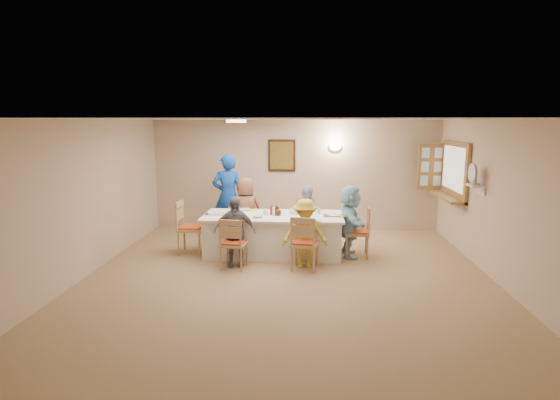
# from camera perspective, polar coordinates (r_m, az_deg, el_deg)

# --- Properties ---
(ground) EXTENTS (7.00, 7.00, 0.00)m
(ground) POSITION_cam_1_polar(r_m,az_deg,el_deg) (6.89, 0.89, -10.76)
(ground) COLOR #A38255
(room_walls) EXTENTS (7.00, 7.00, 7.00)m
(room_walls) POSITION_cam_1_polar(r_m,az_deg,el_deg) (6.50, 0.93, 1.79)
(room_walls) COLOR tan
(room_walls) RESTS_ON ground
(wall_picture) EXTENTS (0.62, 0.05, 0.72)m
(wall_picture) POSITION_cam_1_polar(r_m,az_deg,el_deg) (9.94, 0.22, 5.84)
(wall_picture) COLOR #392114
(wall_picture) RESTS_ON room_walls
(wall_sconce) EXTENTS (0.26, 0.09, 0.18)m
(wall_sconce) POSITION_cam_1_polar(r_m,az_deg,el_deg) (9.90, 7.22, 6.90)
(wall_sconce) COLOR white
(wall_sconce) RESTS_ON room_walls
(ceiling_light) EXTENTS (0.36, 0.36, 0.05)m
(ceiling_light) POSITION_cam_1_polar(r_m,az_deg,el_deg) (8.03, -5.75, 10.22)
(ceiling_light) COLOR white
(ceiling_light) RESTS_ON room_walls
(serving_hatch) EXTENTS (0.06, 1.50, 1.15)m
(serving_hatch) POSITION_cam_1_polar(r_m,az_deg,el_deg) (9.33, 21.87, 3.57)
(serving_hatch) COLOR olive
(serving_hatch) RESTS_ON room_walls
(hatch_sill) EXTENTS (0.30, 1.50, 0.05)m
(hatch_sill) POSITION_cam_1_polar(r_m,az_deg,el_deg) (9.37, 20.95, 0.40)
(hatch_sill) COLOR olive
(hatch_sill) RESTS_ON room_walls
(shutter_door) EXTENTS (0.55, 0.04, 1.00)m
(shutter_door) POSITION_cam_1_polar(r_m,az_deg,el_deg) (9.98, 19.12, 4.14)
(shutter_door) COLOR olive
(shutter_door) RESTS_ON room_walls
(fan_shelf) EXTENTS (0.22, 0.36, 0.03)m
(fan_shelf) POSITION_cam_1_polar(r_m,az_deg,el_deg) (8.05, 24.19, 1.72)
(fan_shelf) COLOR white
(fan_shelf) RESTS_ON room_walls
(desk_fan) EXTENTS (0.30, 0.30, 0.28)m
(desk_fan) POSITION_cam_1_polar(r_m,az_deg,el_deg) (8.02, 24.07, 2.78)
(desk_fan) COLOR #A5A5A8
(desk_fan) RESTS_ON fan_shelf
(dining_table) EXTENTS (2.57, 1.09, 0.76)m
(dining_table) POSITION_cam_1_polar(r_m,az_deg,el_deg) (8.17, -0.92, -4.56)
(dining_table) COLOR white
(dining_table) RESTS_ON ground
(chair_back_left) EXTENTS (0.51, 0.51, 0.91)m
(chair_back_left) POSITION_cam_1_polar(r_m,az_deg,el_deg) (8.99, -4.31, -2.71)
(chair_back_left) COLOR tan
(chair_back_left) RESTS_ON ground
(chair_back_right) EXTENTS (0.47, 0.47, 0.94)m
(chair_back_right) POSITION_cam_1_polar(r_m,az_deg,el_deg) (8.90, 3.37, -2.74)
(chair_back_right) COLOR tan
(chair_back_right) RESTS_ON ground
(chair_front_left) EXTENTS (0.48, 0.48, 0.89)m
(chair_front_left) POSITION_cam_1_polar(r_m,az_deg,el_deg) (7.46, -6.05, -5.56)
(chair_front_left) COLOR tan
(chair_front_left) RESTS_ON ground
(chair_front_right) EXTENTS (0.52, 0.52, 0.95)m
(chair_front_right) POSITION_cam_1_polar(r_m,az_deg,el_deg) (7.35, 3.25, -5.53)
(chair_front_right) COLOR tan
(chair_front_right) RESTS_ON ground
(chair_left_end) EXTENTS (0.48, 0.48, 1.00)m
(chair_left_end) POSITION_cam_1_polar(r_m,az_deg,el_deg) (8.41, -11.52, -3.49)
(chair_left_end) COLOR tan
(chair_left_end) RESTS_ON ground
(chair_right_end) EXTENTS (0.47, 0.47, 0.94)m
(chair_right_end) POSITION_cam_1_polar(r_m,az_deg,el_deg) (8.17, 10.01, -4.07)
(chair_right_end) COLOR tan
(chair_right_end) RESTS_ON ground
(diner_back_left) EXTENTS (0.75, 0.56, 1.37)m
(diner_back_left) POSITION_cam_1_polar(r_m,az_deg,el_deg) (8.82, -4.44, -1.43)
(diner_back_left) COLOR brown
(diner_back_left) RESTS_ON ground
(diner_back_right) EXTENTS (0.63, 0.51, 1.21)m
(diner_back_right) POSITION_cam_1_polar(r_m,az_deg,el_deg) (8.75, 3.37, -2.06)
(diner_back_right) COLOR #A5A8B8
(diner_back_right) RESTS_ON ground
(diner_front_left) EXTENTS (0.78, 0.45, 1.22)m
(diner_front_left) POSITION_cam_1_polar(r_m,az_deg,el_deg) (7.53, -5.92, -4.09)
(diner_front_left) COLOR slate
(diner_front_left) RESTS_ON ground
(diner_front_right) EXTENTS (0.85, 0.58, 1.19)m
(diner_front_right) POSITION_cam_1_polar(r_m,az_deg,el_deg) (7.43, 3.27, -4.38)
(diner_front_right) COLOR gold
(diner_front_right) RESTS_ON ground
(diner_right_end) EXTENTS (1.25, 0.45, 1.32)m
(diner_right_end) POSITION_cam_1_polar(r_m,az_deg,el_deg) (8.11, 9.14, -2.75)
(diner_right_end) COLOR #95C8E1
(diner_right_end) RESTS_ON ground
(caregiver) EXTENTS (0.81, 0.67, 1.80)m
(caregiver) POSITION_cam_1_polar(r_m,az_deg,el_deg) (9.31, -6.79, 0.49)
(caregiver) COLOR #1343A7
(caregiver) RESTS_ON ground
(placemat_fl) EXTENTS (0.38, 0.28, 0.01)m
(placemat_fl) POSITION_cam_1_polar(r_m,az_deg,el_deg) (7.75, -5.61, -2.52)
(placemat_fl) COLOR #472B19
(placemat_fl) RESTS_ON dining_table
(plate_fl) EXTENTS (0.25, 0.25, 0.02)m
(plate_fl) POSITION_cam_1_polar(r_m,az_deg,el_deg) (7.74, -5.61, -2.45)
(plate_fl) COLOR white
(plate_fl) RESTS_ON dining_table
(napkin_fl) EXTENTS (0.14, 0.14, 0.01)m
(napkin_fl) POSITION_cam_1_polar(r_m,az_deg,el_deg) (7.67, -4.35, -2.58)
(napkin_fl) COLOR #EDF433
(napkin_fl) RESTS_ON dining_table
(placemat_fr) EXTENTS (0.37, 0.27, 0.01)m
(placemat_fr) POSITION_cam_1_polar(r_m,az_deg,el_deg) (7.64, 3.31, -2.66)
(placemat_fr) COLOR #472B19
(placemat_fr) RESTS_ON dining_table
(plate_fr) EXTENTS (0.24, 0.24, 0.01)m
(plate_fr) POSITION_cam_1_polar(r_m,az_deg,el_deg) (7.64, 3.31, -2.59)
(plate_fr) COLOR white
(plate_fr) RESTS_ON dining_table
(napkin_fr) EXTENTS (0.14, 0.14, 0.01)m
(napkin_fr) POSITION_cam_1_polar(r_m,az_deg,el_deg) (7.59, 4.66, -2.71)
(napkin_fr) COLOR #EDF433
(napkin_fr) RESTS_ON dining_table
(placemat_bl) EXTENTS (0.33, 0.24, 0.01)m
(placemat_bl) POSITION_cam_1_polar(r_m,az_deg,el_deg) (8.56, -4.70, -1.27)
(placemat_bl) COLOR #472B19
(placemat_bl) RESTS_ON dining_table
(plate_bl) EXTENTS (0.24, 0.24, 0.02)m
(plate_bl) POSITION_cam_1_polar(r_m,az_deg,el_deg) (8.56, -4.70, -1.21)
(plate_bl) COLOR white
(plate_bl) RESTS_ON dining_table
(napkin_bl) EXTENTS (0.15, 0.15, 0.01)m
(napkin_bl) POSITION_cam_1_polar(r_m,az_deg,el_deg) (8.48, -3.54, -1.31)
(napkin_bl) COLOR #EDF433
(napkin_bl) RESTS_ON dining_table
(placemat_br) EXTENTS (0.36, 0.26, 0.01)m
(placemat_br) POSITION_cam_1_polar(r_m,az_deg,el_deg) (8.46, 3.37, -1.38)
(placemat_br) COLOR #472B19
(placemat_br) RESTS_ON dining_table
(plate_br) EXTENTS (0.23, 0.23, 0.01)m
(plate_br) POSITION_cam_1_polar(r_m,az_deg,el_deg) (8.46, 3.37, -1.32)
(plate_br) COLOR white
(plate_br) RESTS_ON dining_table
(napkin_br) EXTENTS (0.15, 0.15, 0.01)m
(napkin_br) POSITION_cam_1_polar(r_m,az_deg,el_deg) (8.41, 4.59, -1.42)
(napkin_br) COLOR #EDF433
(napkin_br) RESTS_ON dining_table
(placemat_le) EXTENTS (0.33, 0.25, 0.01)m
(placemat_le) POSITION_cam_1_polar(r_m,az_deg,el_deg) (8.24, -8.57, -1.80)
(placemat_le) COLOR #472B19
(placemat_le) RESTS_ON dining_table
(plate_le) EXTENTS (0.25, 0.25, 0.02)m
(plate_le) POSITION_cam_1_polar(r_m,az_deg,el_deg) (8.24, -8.57, -1.73)
(plate_le) COLOR white
(plate_le) RESTS_ON dining_table
(napkin_le) EXTENTS (0.15, 0.15, 0.01)m
(napkin_le) POSITION_cam_1_polar(r_m,az_deg,el_deg) (8.16, -7.41, -1.85)
(napkin_le) COLOR #EDF433
(napkin_le) RESTS_ON dining_table
(placemat_re) EXTENTS (0.37, 0.28, 0.01)m
(placemat_re) POSITION_cam_1_polar(r_m,az_deg,el_deg) (8.07, 7.04, -2.03)
(placemat_re) COLOR #472B19
(placemat_re) RESTS_ON dining_table
(plate_re) EXTENTS (0.24, 0.24, 0.01)m
(plate_re) POSITION_cam_1_polar(r_m,az_deg,el_deg) (8.06, 7.04, -1.96)
(plate_re) COLOR white
(plate_re) RESTS_ON dining_table
(napkin_re) EXTENTS (0.14, 0.14, 0.01)m
(napkin_re) POSITION_cam_1_polar(r_m,az_deg,el_deg) (8.03, 8.34, -2.07)
(napkin_re) COLOR #EDF433
(napkin_re) RESTS_ON dining_table
(teacup_a) EXTENTS (0.11, 0.11, 0.08)m
(teacup_a) POSITION_cam_1_polar(r_m,az_deg,el_deg) (7.84, -6.76, -2.10)
(teacup_a) COLOR white
(teacup_a) RESTS_ON dining_table
(teacup_b) EXTENTS (0.11, 0.11, 0.08)m
(teacup_b) POSITION_cam_1_polar(r_m,az_deg,el_deg) (8.57, 2.15, -0.97)
(teacup_b) COLOR white
(teacup_b) RESTS_ON dining_table
(bowl_a) EXTENTS (0.28, 0.28, 0.05)m
(bowl_a) POSITION_cam_1_polar(r_m,az_deg,el_deg) (7.87, -2.94, -2.12)
(bowl_a) COLOR white
(bowl_a) RESTS_ON dining_table
(bowl_b) EXTENTS (0.23, 0.23, 0.07)m
(bowl_b) POSITION_cam_1_polar(r_m,az_deg,el_deg) (8.26, 1.89, -1.45)
(bowl_b) COLOR white
(bowl_b) RESTS_ON dining_table
(condiment_ketchup) EXTENTS (0.11, 0.11, 0.21)m
(condiment_ketchup) POSITION_cam_1_polar(r_m,az_deg,el_deg) (8.07, -1.07, -1.21)
(condiment_ketchup) COLOR maroon
(condiment_ketchup) RESTS_ON dining_table
(condiment_brown) EXTENTS (0.15, 0.15, 0.18)m
(condiment_brown) POSITION_cam_1_polar(r_m,az_deg,el_deg) (8.08, -0.49, -1.28)
(condiment_brown) COLOR #401E11
(condiment_brown) RESTS_ON dining_table
(condiment_malt) EXTENTS (0.13, 0.13, 0.16)m
(condiment_malt) POSITION_cam_1_polar(r_m,az_deg,el_deg) (8.02, -0.28, -1.44)
(condiment_malt) COLOR #401E11
(condiment_malt) RESTS_ON dining_table
(drinking_glass) EXTENTS (0.06, 0.06, 0.10)m
(drinking_glass) POSITION_cam_1_polar(r_m,az_deg,el_deg) (8.13, -1.95, -1.48)
(drinking_glass) COLOR silver
(drinking_glass) RESTS_ON dining_table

